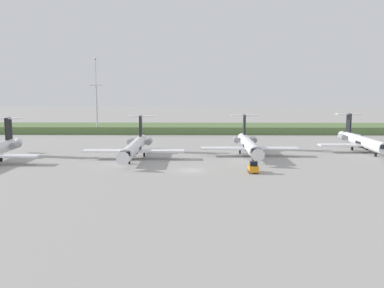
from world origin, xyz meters
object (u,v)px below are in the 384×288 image
(regional_jet_fourth, at_px, (249,144))
(antenna_mast, at_px, (97,104))
(baggage_tug, at_px, (253,168))
(safety_cone_front_marker, at_px, (258,168))
(regional_jet_third, at_px, (135,147))
(regional_jet_fifth, at_px, (363,141))

(regional_jet_fourth, height_order, antenna_mast, antenna_mast)
(antenna_mast, height_order, baggage_tug, antenna_mast)
(regional_jet_fourth, xyz_separation_m, safety_cone_front_marker, (-0.21, -17.59, -2.26))
(regional_jet_fourth, height_order, baggage_tug, regional_jet_fourth)
(antenna_mast, distance_m, safety_cone_front_marker, 77.45)
(regional_jet_fourth, relative_size, antenna_mast, 1.20)
(regional_jet_third, xyz_separation_m, safety_cone_front_marker, (26.45, -13.26, -2.26))
(regional_jet_third, height_order, antenna_mast, antenna_mast)
(regional_jet_fourth, relative_size, baggage_tug, 9.69)
(regional_jet_third, relative_size, regional_jet_fifth, 1.00)
(antenna_mast, distance_m, baggage_tug, 79.42)
(regional_jet_fourth, bearing_deg, baggage_tug, -94.57)
(regional_jet_third, relative_size, baggage_tug, 9.69)
(regional_jet_fifth, xyz_separation_m, antenna_mast, (-76.22, 37.23, 8.11))
(antenna_mast, bearing_deg, regional_jet_third, -67.25)
(antenna_mast, bearing_deg, regional_jet_fifth, -26.03)
(regional_jet_fifth, relative_size, antenna_mast, 1.20)
(regional_jet_third, distance_m, regional_jet_fifth, 57.16)
(regional_jet_fifth, bearing_deg, safety_cone_front_marker, -141.27)
(regional_jet_third, bearing_deg, safety_cone_front_marker, -26.62)
(baggage_tug, bearing_deg, regional_jet_third, 145.88)
(regional_jet_fourth, bearing_deg, regional_jet_third, -170.76)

